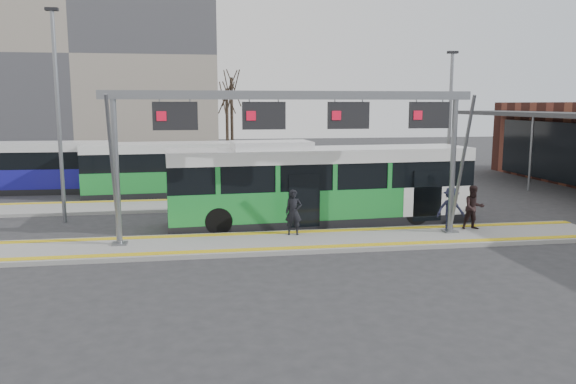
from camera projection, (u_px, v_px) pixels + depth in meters
name	position (u px, v px, depth m)	size (l,w,h in m)	color
ground	(308.00, 243.00, 19.94)	(120.00, 120.00, 0.00)	#2D2D30
platform_main	(308.00, 241.00, 19.93)	(22.00, 3.00, 0.15)	gray
platform_second	(195.00, 205.00, 27.11)	(20.00, 3.00, 0.15)	gray
tactile_main	(308.00, 239.00, 19.91)	(22.00, 2.65, 0.02)	yellow
tactile_second	(195.00, 199.00, 28.22)	(20.00, 0.35, 0.02)	yellow
gantry	(297.00, 121.00, 19.46)	(13.00, 1.68, 5.20)	slate
apartment_block	(83.00, 56.00, 51.43)	(24.50, 12.50, 18.40)	#A19686
hero_bus	(320.00, 186.00, 23.14)	(12.59, 3.42, 3.42)	black
bg_bus_green	(193.00, 169.00, 30.39)	(11.48, 3.04, 2.84)	black
bg_bus_blue	(10.00, 168.00, 31.00)	(10.81, 2.68, 2.80)	black
passenger_a	(294.00, 212.00, 20.50)	(0.61, 0.40, 1.67)	black
passenger_b	(474.00, 208.00, 21.38)	(0.82, 0.64, 1.69)	black
passenger_c	(451.00, 209.00, 21.18)	(1.06, 0.61, 1.65)	#1D1F35
tree_left	(227.00, 98.00, 50.91)	(1.40, 1.40, 7.12)	#382B21
tree_mid	(231.00, 89.00, 51.52)	(1.40, 1.40, 8.26)	#382B21
lamp_west	(58.00, 112.00, 22.77)	(0.50, 0.25, 8.66)	slate
lamp_east	(450.00, 124.00, 27.47)	(0.50, 0.25, 7.41)	slate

